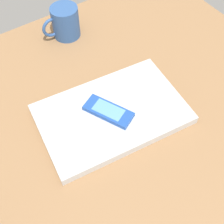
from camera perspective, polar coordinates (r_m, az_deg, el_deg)
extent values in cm
cube|color=olive|center=(77.04, -6.23, -1.13)|extent=(120.00, 80.00, 3.00)
cube|color=#B7BABC|center=(74.04, 0.00, -0.37)|extent=(37.74, 26.43, 2.34)
cube|color=#1E479E|center=(72.34, -0.68, 0.12)|extent=(9.60, 12.86, 1.17)
cube|color=#5993E0|center=(71.81, -0.69, 0.42)|extent=(6.65, 8.31, 0.14)
cylinder|color=#2D518C|center=(94.06, -8.81, 16.54)|extent=(8.14, 8.14, 9.52)
torus|color=#2D518C|center=(92.74, -11.30, 15.47)|extent=(6.23, 0.90, 6.23)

